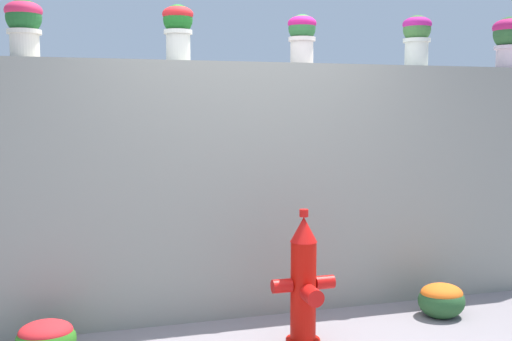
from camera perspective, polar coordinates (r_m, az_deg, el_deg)
stone_wall at (r=4.70m, az=-1.52°, el=-1.77°), size 5.56×0.33×1.93m
potted_plant_1 at (r=4.58m, az=-20.95°, el=12.84°), size 0.25×0.25×0.40m
potted_plant_2 at (r=4.63m, az=-7.34°, el=13.25°), size 0.23×0.23×0.42m
potted_plant_3 at (r=4.82m, az=4.34°, el=12.66°), size 0.22×0.22×0.38m
potted_plant_4 at (r=5.27m, az=14.86°, el=12.16°), size 0.24×0.24×0.42m
potted_plant_5 at (r=5.79m, az=22.74°, el=11.49°), size 0.30×0.30×0.44m
fire_hydrant at (r=4.16m, az=4.51°, el=-10.53°), size 0.44×0.35×0.92m
flower_bush_left at (r=4.25m, az=-19.11°, el=-14.59°), size 0.38×0.34×0.25m
flower_bush_right at (r=4.96m, az=17.02°, el=-11.43°), size 0.36×0.33×0.27m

